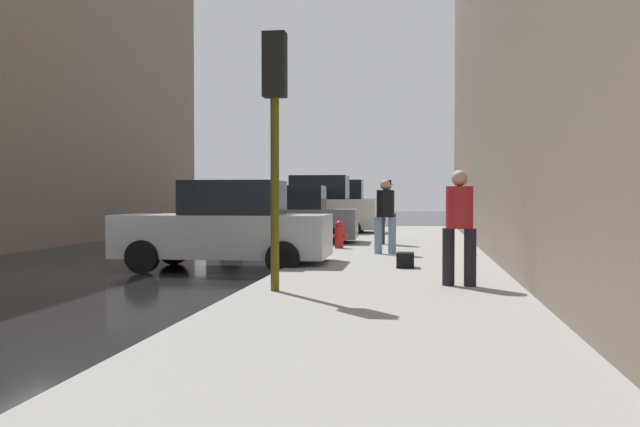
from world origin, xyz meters
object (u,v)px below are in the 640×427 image
at_px(parked_gray_coupe, 286,218).
at_px(duffel_bag, 405,260).
at_px(parked_white_van, 316,208).
at_px(fire_hydrant, 339,235).
at_px(traffic_light, 275,104).
at_px(pedestrian_in_jeans, 385,212).
at_px(pedestrian_in_red_jacket, 459,221).
at_px(parked_silver_sedan, 226,227).
at_px(parked_black_suv, 337,206).
at_px(pedestrian_with_beanie, 387,209).

distance_m(parked_gray_coupe, duffel_bag, 7.93).
height_order(parked_white_van, fire_hydrant, parked_white_van).
relative_size(traffic_light, pedestrian_in_jeans, 2.11).
distance_m(parked_white_van, fire_hydrant, 8.29).
relative_size(parked_gray_coupe, pedestrian_in_red_jacket, 2.49).
relative_size(parked_silver_sedan, traffic_light, 1.17).
distance_m(parked_black_suv, traffic_light, 23.48).
height_order(fire_hydrant, traffic_light, traffic_light).
distance_m(pedestrian_in_red_jacket, duffel_bag, 2.89).
xyz_separation_m(parked_gray_coupe, fire_hydrant, (1.80, -2.24, -0.35)).
height_order(parked_gray_coupe, traffic_light, traffic_light).
xyz_separation_m(parked_gray_coupe, traffic_light, (1.85, -10.59, 1.91)).
xyz_separation_m(parked_gray_coupe, parked_black_suv, (-0.00, 12.75, 0.18)).
relative_size(parked_gray_coupe, fire_hydrant, 6.06).
bearing_deg(traffic_light, parked_black_suv, 94.54).
bearing_deg(duffel_bag, parked_gray_coupe, 117.02).
bearing_deg(pedestrian_in_jeans, parked_black_suv, 100.42).
bearing_deg(parked_white_van, parked_black_suv, 90.00).
xyz_separation_m(pedestrian_with_beanie, pedestrian_in_red_jacket, (1.48, -9.06, -0.03)).
bearing_deg(parked_black_suv, pedestrian_in_red_jacket, -78.82).
distance_m(parked_white_van, duffel_bag, 13.40).
bearing_deg(pedestrian_with_beanie, parked_silver_sedan, -116.97).
xyz_separation_m(pedestrian_with_beanie, duffel_bag, (0.63, -6.41, -0.85)).
relative_size(parked_gray_coupe, parked_black_suv, 0.92).
bearing_deg(pedestrian_in_red_jacket, parked_silver_sedan, 143.79).
bearing_deg(parked_black_suv, pedestrian_in_jeans, -79.58).
bearing_deg(pedestrian_in_jeans, pedestrian_with_beanie, 91.85).
bearing_deg(parked_black_suv, traffic_light, -85.46).
bearing_deg(parked_gray_coupe, pedestrian_with_beanie, -12.00).
height_order(fire_hydrant, pedestrian_in_red_jacket, pedestrian_in_red_jacket).
xyz_separation_m(parked_white_van, pedestrian_in_jeans, (3.06, -9.74, 0.07)).
xyz_separation_m(parked_gray_coupe, pedestrian_in_jeans, (3.06, -3.90, 0.26)).
bearing_deg(pedestrian_in_red_jacket, pedestrian_in_jeans, 103.34).
bearing_deg(pedestrian_in_jeans, parked_gray_coupe, 128.15).
relative_size(parked_white_van, pedestrian_with_beanie, 2.59).
distance_m(fire_hydrant, pedestrian_in_jeans, 2.17).
relative_size(parked_white_van, fire_hydrant, 6.55).
height_order(pedestrian_with_beanie, duffel_bag, pedestrian_with_beanie).
distance_m(parked_silver_sedan, parked_gray_coupe, 6.44).
relative_size(parked_silver_sedan, parked_black_suv, 0.91).
height_order(pedestrian_with_beanie, pedestrian_in_red_jacket, pedestrian_with_beanie).
height_order(parked_gray_coupe, pedestrian_in_red_jacket, pedestrian_in_red_jacket).
bearing_deg(parked_silver_sedan, fire_hydrant, 66.78).
height_order(parked_black_suv, pedestrian_in_red_jacket, parked_black_suv).
relative_size(pedestrian_in_red_jacket, duffel_bag, 3.89).
bearing_deg(duffel_bag, parked_white_van, 105.57).
distance_m(parked_gray_coupe, pedestrian_with_beanie, 3.04).
height_order(traffic_light, pedestrian_in_red_jacket, traffic_light).
xyz_separation_m(parked_silver_sedan, pedestrian_with_beanie, (2.96, 5.81, 0.29)).
relative_size(pedestrian_with_beanie, duffel_bag, 4.04).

